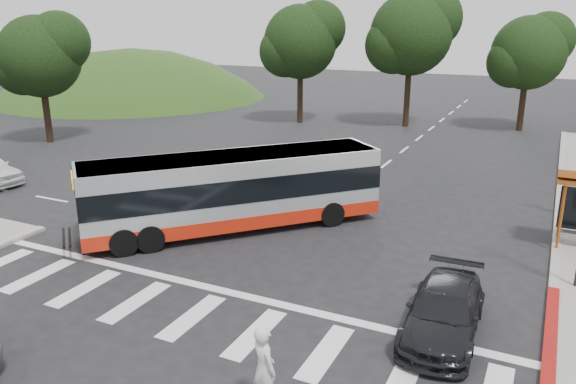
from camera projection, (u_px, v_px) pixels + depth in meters
The scene contains 12 objects.
ground at pixel (274, 252), 19.88m from camera, with size 140.00×140.00×0.00m, color black.
curb_east at pixel (558, 219), 23.00m from camera, with size 0.30×40.00×0.15m, color #9E9991.
curb_east_red at pixel (550, 338), 14.40m from camera, with size 0.32×6.00×0.15m, color maroon.
hillside_nw at pixel (134, 97), 58.97m from camera, with size 44.00×44.00×10.00m, color #254315.
crosswalk_ladder at pixel (192, 317), 15.58m from camera, with size 18.00×2.60×0.01m, color silver.
tree_north_a at pixel (412, 33), 41.04m from camera, with size 6.60×6.15×10.17m.
tree_north_b at pixel (530, 52), 39.81m from camera, with size 5.72×5.33×8.43m.
tree_north_c at pixel (302, 41), 42.83m from camera, with size 6.16×5.74×9.30m.
tree_west_a at pixel (41, 55), 35.96m from camera, with size 5.72×5.33×8.43m.
transit_bus at pixel (234, 192), 21.72m from camera, with size 2.48×11.46×2.96m, color #AFB2B4, non-canonical shape.
pedestrian at pixel (264, 369), 11.64m from camera, with size 0.71×0.47×1.95m, color silver.
dark_sedan at pixel (444, 311), 14.58m from camera, with size 1.81×4.45×1.29m, color black.
Camera 1 is at (8.42, -16.31, 7.94)m, focal length 35.00 mm.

